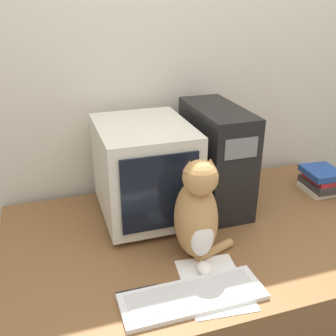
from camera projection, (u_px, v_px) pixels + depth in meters
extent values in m
cube|color=beige|center=(168.00, 88.00, 1.90)|extent=(7.00, 0.05, 2.50)
cube|color=brown|center=(205.00, 303.00, 1.78)|extent=(1.65, 0.97, 0.77)
cube|color=beige|center=(145.00, 211.00, 1.75)|extent=(0.26, 0.27, 0.02)
cube|color=beige|center=(144.00, 169.00, 1.67)|extent=(0.37, 0.46, 0.39)
cube|color=black|center=(160.00, 193.00, 1.46)|extent=(0.30, 0.01, 0.31)
cube|color=black|center=(215.00, 157.00, 1.76)|extent=(0.20, 0.44, 0.46)
cube|color=slate|center=(241.00, 148.00, 1.51)|extent=(0.14, 0.01, 0.08)
cube|color=silver|center=(193.00, 297.00, 1.27)|extent=(0.47, 0.16, 0.02)
cube|color=silver|center=(193.00, 294.00, 1.26)|extent=(0.43, 0.12, 0.00)
ellipsoid|color=#B7844C|center=(196.00, 219.00, 1.43)|extent=(0.17, 0.22, 0.30)
ellipsoid|color=white|center=(202.00, 236.00, 1.37)|extent=(0.09, 0.06, 0.17)
sphere|color=#B7844C|center=(200.00, 178.00, 1.32)|extent=(0.13, 0.13, 0.12)
cone|color=#B7844C|center=(190.00, 166.00, 1.29)|extent=(0.04, 0.04, 0.04)
cone|color=#B7844C|center=(210.00, 164.00, 1.31)|extent=(0.04, 0.04, 0.04)
ellipsoid|color=white|center=(204.00, 269.00, 1.38)|extent=(0.06, 0.08, 0.04)
cylinder|color=#B7844C|center=(214.00, 250.00, 1.48)|extent=(0.17, 0.09, 0.03)
cube|color=beige|center=(319.00, 189.00, 1.95)|extent=(0.15, 0.17, 0.02)
cube|color=#383333|center=(320.00, 184.00, 1.94)|extent=(0.14, 0.20, 0.03)
cube|color=red|center=(323.00, 178.00, 1.93)|extent=(0.14, 0.16, 0.03)
cube|color=#234793|center=(322.00, 172.00, 1.92)|extent=(0.17, 0.19, 0.03)
cylinder|color=black|center=(137.00, 289.00, 1.30)|extent=(0.14, 0.01, 0.01)
cube|color=white|center=(214.00, 284.00, 1.33)|extent=(0.24, 0.32, 0.00)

